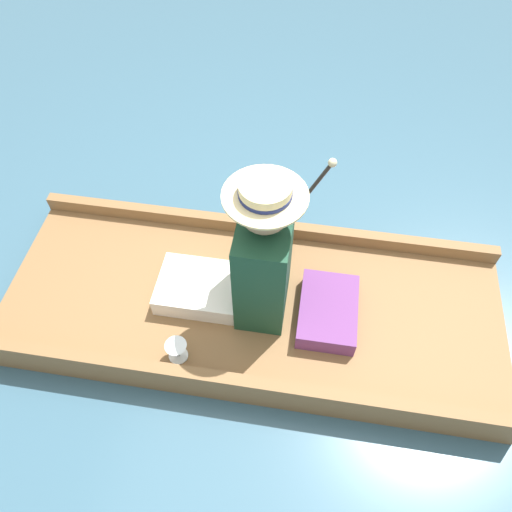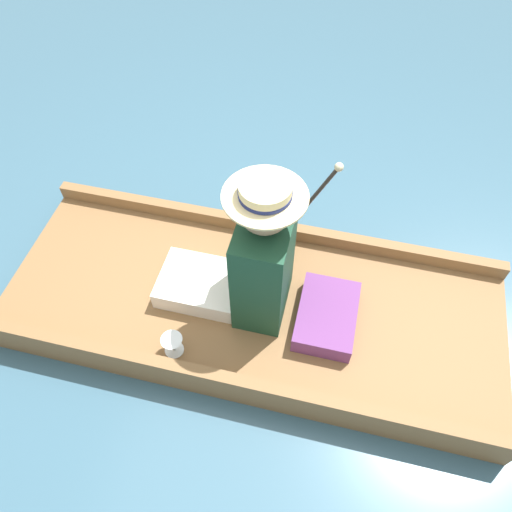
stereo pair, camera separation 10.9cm
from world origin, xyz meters
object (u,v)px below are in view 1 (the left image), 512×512
(seated_person, at_px, (251,262))
(walking_cane, at_px, (305,197))
(teddy_bear, at_px, (269,229))
(wine_glass, at_px, (176,348))

(seated_person, bearing_deg, walking_cane, -19.87)
(teddy_bear, bearing_deg, walking_cane, -73.73)
(wine_glass, bearing_deg, teddy_bear, -25.16)
(seated_person, height_order, teddy_bear, seated_person)
(seated_person, height_order, wine_glass, seated_person)
(seated_person, bearing_deg, wine_glass, 147.66)
(teddy_bear, xyz_separation_m, walking_cane, (0.05, -0.17, 0.23))
(seated_person, bearing_deg, teddy_bear, 1.41)
(wine_glass, bearing_deg, seated_person, -39.73)
(wine_glass, distance_m, walking_cane, 0.98)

